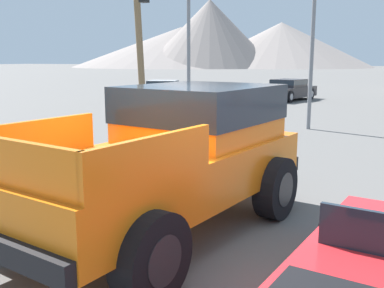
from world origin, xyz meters
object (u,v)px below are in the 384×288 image
Objects in this scene: parked_car_dark at (288,89)px; parked_car_silver at (162,88)px; traffic_light_main at (171,20)px; orange_pickup_truck at (177,150)px; palm_tree_leaning at (139,0)px.

parked_car_dark reaches higher than parked_car_silver.
traffic_light_main is at bearing -165.02° from parked_car_silver.
orange_pickup_truck reaches higher than parked_car_dark.
traffic_light_main is (5.46, -9.18, 3.42)m from parked_car_silver.
parked_car_dark is 11.38m from traffic_light_main.
traffic_light_main reaches higher than orange_pickup_truck.
palm_tree_leaning reaches higher than parked_car_silver.
parked_car_dark is 1.04× the size of parked_car_silver.
parked_car_dark is 10.16m from palm_tree_leaning.
orange_pickup_truck is 1.18× the size of parked_car_silver.
orange_pickup_truck is 1.14× the size of parked_car_dark.
orange_pickup_truck is 0.96× the size of traffic_light_main.
parked_car_silver is 0.81× the size of traffic_light_main.
traffic_light_main reaches higher than parked_car_silver.
palm_tree_leaning is at bearing 177.63° from parked_car_silver.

